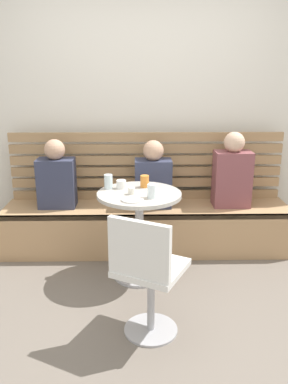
{
  "coord_description": "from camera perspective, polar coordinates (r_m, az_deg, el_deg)",
  "views": [
    {
      "loc": [
        -0.09,
        -2.35,
        1.68
      ],
      "look_at": [
        -0.04,
        0.66,
        0.75
      ],
      "focal_mm": 37.03,
      "sensor_mm": 36.0,
      "label": 1
    }
  ],
  "objects": [
    {
      "name": "cup_water_clear",
      "position": [
        3.01,
        1.11,
        0.11
      ],
      "size": [
        0.07,
        0.07,
        0.11
      ],
      "primitive_type": "cylinder",
      "color": "white",
      "rests_on": "cafe_table"
    },
    {
      "name": "person_child_middle",
      "position": [
        3.77,
        -12.5,
        2.05
      ],
      "size": [
        0.34,
        0.22,
        0.64
      ],
      "color": "#333851",
      "rests_on": "booth_bench"
    },
    {
      "name": "person_adult",
      "position": [
        3.78,
        12.59,
        2.6
      ],
      "size": [
        0.34,
        0.22,
        0.7
      ],
      "color": "brown",
      "rests_on": "booth_bench"
    },
    {
      "name": "cup_tumbler_orange",
      "position": [
        3.3,
        0.1,
        1.55
      ],
      "size": [
        0.07,
        0.07,
        0.1
      ],
      "primitive_type": "cylinder",
      "color": "orange",
      "rests_on": "cafe_table"
    },
    {
      "name": "booth_backrest",
      "position": [
        3.89,
        0.35,
        3.79
      ],
      "size": [
        2.65,
        0.04,
        0.67
      ],
      "color": "#A68157",
      "rests_on": "booth_bench"
    },
    {
      "name": "ground",
      "position": [
        2.89,
        1.06,
        -18.4
      ],
      "size": [
        8.0,
        8.0,
        0.0
      ],
      "primitive_type": "plane",
      "color": "#70665B"
    },
    {
      "name": "back_wall",
      "position": [
        3.99,
        0.29,
        13.89
      ],
      "size": [
        5.2,
        0.1,
        2.9
      ],
      "primitive_type": "cube",
      "color": "white",
      "rests_on": "ground"
    },
    {
      "name": "white_chair",
      "position": [
        2.53,
        0.41,
        -11.57
      ],
      "size": [
        0.54,
        0.54,
        0.85
      ],
      "color": "#ADADB2",
      "rests_on": "ground"
    },
    {
      "name": "plate_small",
      "position": [
        2.98,
        -1.67,
        -1.11
      ],
      "size": [
        0.17,
        0.17,
        0.01
      ],
      "primitive_type": "cylinder",
      "color": "white",
      "rests_on": "cafe_table"
    },
    {
      "name": "person_child_left",
      "position": [
        3.69,
        1.32,
        2.06
      ],
      "size": [
        0.34,
        0.22,
        0.63
      ],
      "color": "#333851",
      "rests_on": "booth_bench"
    },
    {
      "name": "booth_bench",
      "position": [
        3.83,
        0.42,
        -5.17
      ],
      "size": [
        2.7,
        0.52,
        0.44
      ],
      "color": "tan",
      "rests_on": "ground"
    },
    {
      "name": "cafe_table",
      "position": [
        3.24,
        -0.68,
        -3.84
      ],
      "size": [
        0.68,
        0.68,
        0.74
      ],
      "color": "#ADADB2",
      "rests_on": "ground"
    },
    {
      "name": "cup_espresso_small",
      "position": [
        3.12,
        -1.81,
        0.16
      ],
      "size": [
        0.06,
        0.06,
        0.05
      ],
      "primitive_type": "cylinder",
      "color": "silver",
      "rests_on": "cafe_table"
    },
    {
      "name": "cup_ceramic_white",
      "position": [
        3.28,
        -3.3,
        1.12
      ],
      "size": [
        0.08,
        0.08,
        0.07
      ],
      "primitive_type": "cylinder",
      "color": "white",
      "rests_on": "cafe_table"
    },
    {
      "name": "cup_glass_tall",
      "position": [
        3.27,
        -5.16,
        1.5
      ],
      "size": [
        0.07,
        0.07,
        0.12
      ],
      "primitive_type": "cylinder",
      "color": "silver",
      "rests_on": "cafe_table"
    }
  ]
}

